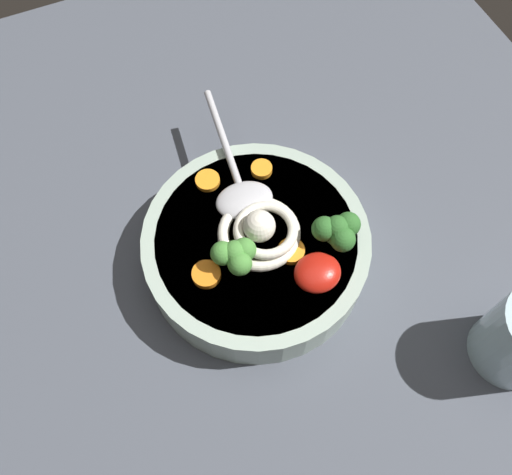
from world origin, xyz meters
TOP-DOWN VIEW (x-y plane):
  - table_slab at (0.00, 0.00)cm, footprint 93.99×93.99cm
  - soup_bowl at (2.02, -1.21)cm, footprint 23.44×23.44cm
  - noodle_pile at (2.54, -1.25)cm, footprint 9.24×9.06cm
  - soup_spoon at (2.67, 4.24)cm, footprint 6.48×17.48cm
  - chili_sauce_dollop at (5.69, -7.53)cm, footprint 4.63×4.16cm
  - broccoli_floret_front at (-0.93, -3.18)cm, footprint 4.64×3.99cm
  - broccoli_floret_rear at (9.12, -4.82)cm, footprint 4.88×4.20cm
  - carrot_slice_left at (-0.24, 6.96)cm, footprint 2.62×2.62cm
  - carrot_slice_extra_b at (-4.09, -3.10)cm, footprint 2.84×2.84cm
  - carrot_slice_right at (5.82, 5.91)cm, footprint 2.29×2.29cm
  - carrot_slice_beside_chili at (4.53, -4.18)cm, footprint 2.71×2.71cm

SIDE VIEW (x-z plane):
  - table_slab at x=0.00cm, z-range 0.00..3.08cm
  - soup_bowl at x=2.02cm, z-range 3.17..8.28cm
  - carrot_slice_left at x=-0.24cm, z-range 8.19..8.75cm
  - carrot_slice_right at x=5.82cm, z-range 8.19..8.90cm
  - carrot_slice_beside_chili at x=4.53cm, z-range 8.19..8.93cm
  - carrot_slice_extra_b at x=-4.09cm, z-range 8.19..8.94cm
  - soup_spoon at x=2.67cm, z-range 8.19..9.79cm
  - chili_sauce_dollop at x=5.69cm, z-range 8.19..10.27cm
  - noodle_pile at x=2.54cm, z-range 7.49..11.20cm
  - broccoli_floret_front at x=-0.93cm, z-range 8.66..12.32cm
  - broccoli_floret_rear at x=9.12cm, z-range 8.68..12.54cm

